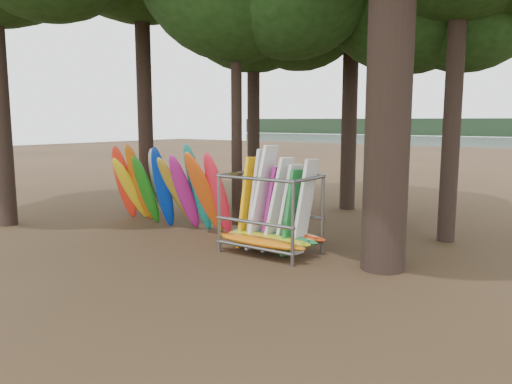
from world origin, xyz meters
The scene contains 3 objects.
ground centered at (0.00, 0.00, 0.00)m, with size 120.00×120.00×0.00m, color #47331E.
kayak_row centered at (-2.72, 0.99, 1.29)m, with size 5.19×1.99×2.97m.
storage_rack centered at (1.89, 0.36, 0.99)m, with size 2.77×1.62×2.90m.
Camera 1 is at (9.18, -10.41, 3.51)m, focal length 35.00 mm.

